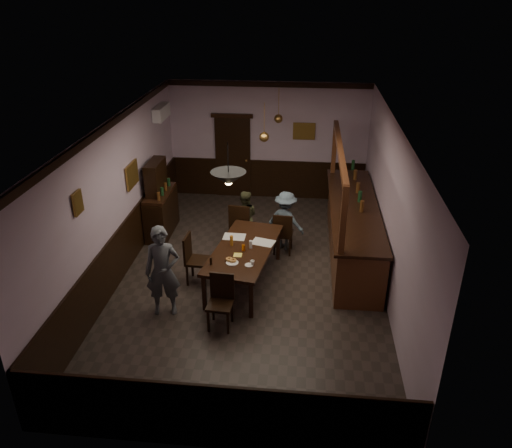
# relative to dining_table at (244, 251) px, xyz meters

# --- Properties ---
(room) EXTENTS (5.01, 8.01, 3.01)m
(room) POSITION_rel_dining_table_xyz_m (0.09, 0.24, 0.81)
(room) COLOR #2D2621
(room) RESTS_ON ground
(dining_table) EXTENTS (1.34, 2.33, 0.75)m
(dining_table) POSITION_rel_dining_table_xyz_m (0.00, 0.00, 0.00)
(dining_table) COLOR black
(dining_table) RESTS_ON ground
(chair_far_left) EXTENTS (0.51, 0.51, 1.04)m
(chair_far_left) POSITION_rel_dining_table_xyz_m (-0.24, 1.32, -0.12)
(chair_far_left) COLOR black
(chair_far_left) RESTS_ON ground
(chair_far_right) EXTENTS (0.43, 0.43, 0.92)m
(chair_far_right) POSITION_rel_dining_table_xyz_m (0.66, 1.18, -0.18)
(chair_far_right) COLOR black
(chair_far_right) RESTS_ON ground
(chair_near) EXTENTS (0.43, 0.43, 0.93)m
(chair_near) POSITION_rel_dining_table_xyz_m (-0.22, -1.30, -0.18)
(chair_near) COLOR black
(chair_near) RESTS_ON ground
(chair_side) EXTENTS (0.45, 0.45, 0.97)m
(chair_side) POSITION_rel_dining_table_xyz_m (-0.95, -0.05, -0.16)
(chair_side) COLOR black
(chair_side) RESTS_ON ground
(person_standing) EXTENTS (0.65, 0.49, 1.63)m
(person_standing) POSITION_rel_dining_table_xyz_m (-1.24, -1.06, 0.13)
(person_standing) COLOR #50555C
(person_standing) RESTS_ON ground
(person_seated_left) EXTENTS (0.62, 0.50, 1.20)m
(person_seated_left) POSITION_rel_dining_table_xyz_m (-0.19, 1.60, -0.08)
(person_seated_left) COLOR #44462A
(person_seated_left) RESTS_ON ground
(person_seated_right) EXTENTS (0.95, 0.78, 1.28)m
(person_seated_right) POSITION_rel_dining_table_xyz_m (0.70, 1.46, -0.05)
(person_seated_right) COLOR slate
(person_seated_right) RESTS_ON ground
(newspaper_left) EXTENTS (0.43, 0.31, 0.01)m
(newspaper_left) POSITION_rel_dining_table_xyz_m (-0.24, 0.40, 0.07)
(newspaper_left) COLOR silver
(newspaper_left) RESTS_ON dining_table
(newspaper_right) EXTENTS (0.48, 0.40, 0.01)m
(newspaper_right) POSITION_rel_dining_table_xyz_m (0.33, 0.24, 0.07)
(newspaper_right) COLOR silver
(newspaper_right) RESTS_ON dining_table
(napkin) EXTENTS (0.17, 0.17, 0.00)m
(napkin) POSITION_rel_dining_table_xyz_m (-0.08, -0.28, 0.07)
(napkin) COLOR #F3E459
(napkin) RESTS_ON dining_table
(saucer) EXTENTS (0.15, 0.15, 0.01)m
(saucer) POSITION_rel_dining_table_xyz_m (0.16, -0.62, 0.07)
(saucer) COLOR white
(saucer) RESTS_ON dining_table
(coffee_cup) EXTENTS (0.09, 0.09, 0.07)m
(coffee_cup) POSITION_rel_dining_table_xyz_m (0.22, -0.60, 0.11)
(coffee_cup) COLOR white
(coffee_cup) RESTS_ON saucer
(pastry_plate) EXTENTS (0.22, 0.22, 0.01)m
(pastry_plate) POSITION_rel_dining_table_xyz_m (-0.14, -0.57, 0.07)
(pastry_plate) COLOR white
(pastry_plate) RESTS_ON dining_table
(pastry_ring_a) EXTENTS (0.13, 0.13, 0.04)m
(pastry_ring_a) POSITION_rel_dining_table_xyz_m (-0.20, -0.50, 0.10)
(pastry_ring_a) COLOR #C68C47
(pastry_ring_a) RESTS_ON pastry_plate
(pastry_ring_b) EXTENTS (0.13, 0.13, 0.04)m
(pastry_ring_b) POSITION_rel_dining_table_xyz_m (-0.13, -0.53, 0.10)
(pastry_ring_b) COLOR #C68C47
(pastry_ring_b) RESTS_ON pastry_plate
(soda_can) EXTENTS (0.07, 0.07, 0.12)m
(soda_can) POSITION_rel_dining_table_xyz_m (0.00, -0.11, 0.12)
(soda_can) COLOR orange
(soda_can) RESTS_ON dining_table
(beer_glass) EXTENTS (0.06, 0.06, 0.20)m
(beer_glass) POSITION_rel_dining_table_xyz_m (-0.24, 0.06, 0.16)
(beer_glass) COLOR #BF721E
(beer_glass) RESTS_ON dining_table
(water_glass) EXTENTS (0.06, 0.06, 0.15)m
(water_glass) POSITION_rel_dining_table_xyz_m (0.12, 0.00, 0.14)
(water_glass) COLOR silver
(water_glass) RESTS_ON dining_table
(pepper_mill) EXTENTS (0.04, 0.04, 0.14)m
(pepper_mill) POSITION_rel_dining_table_xyz_m (-0.50, -0.66, 0.13)
(pepper_mill) COLOR black
(pepper_mill) RESTS_ON dining_table
(sideboard) EXTENTS (0.46, 1.28, 1.70)m
(sideboard) POSITION_rel_dining_table_xyz_m (-2.12, 1.87, -0.00)
(sideboard) COLOR black
(sideboard) RESTS_ON ground
(bar_counter) EXTENTS (0.96, 4.15, 2.33)m
(bar_counter) POSITION_rel_dining_table_xyz_m (2.08, 1.33, -0.10)
(bar_counter) COLOR #4C2614
(bar_counter) RESTS_ON ground
(door_back) EXTENTS (0.90, 0.06, 2.10)m
(door_back) POSITION_rel_dining_table_xyz_m (-0.81, 4.19, 0.36)
(door_back) COLOR black
(door_back) RESTS_ON ground
(ac_unit) EXTENTS (0.20, 0.85, 0.30)m
(ac_unit) POSITION_rel_dining_table_xyz_m (-2.29, 3.14, 1.76)
(ac_unit) COLOR white
(ac_unit) RESTS_ON ground
(picture_left_small) EXTENTS (0.04, 0.28, 0.36)m
(picture_left_small) POSITION_rel_dining_table_xyz_m (-2.37, -1.36, 1.46)
(picture_left_small) COLOR olive
(picture_left_small) RESTS_ON ground
(picture_left_large) EXTENTS (0.04, 0.62, 0.48)m
(picture_left_large) POSITION_rel_dining_table_xyz_m (-2.37, 1.04, 1.01)
(picture_left_large) COLOR olive
(picture_left_large) RESTS_ON ground
(picture_back) EXTENTS (0.55, 0.04, 0.42)m
(picture_back) POSITION_rel_dining_table_xyz_m (0.99, 4.20, 1.11)
(picture_back) COLOR olive
(picture_back) RESTS_ON ground
(pendant_iron) EXTENTS (0.56, 0.56, 0.70)m
(pendant_iron) POSITION_rel_dining_table_xyz_m (-0.13, -0.79, 1.73)
(pendant_iron) COLOR black
(pendant_iron) RESTS_ON ground
(pendant_brass_mid) EXTENTS (0.20, 0.20, 0.81)m
(pendant_brass_mid) POSITION_rel_dining_table_xyz_m (0.19, 1.90, 1.61)
(pendant_brass_mid) COLOR #BF8C3F
(pendant_brass_mid) RESTS_ON ground
(pendant_brass_far) EXTENTS (0.20, 0.20, 0.81)m
(pendant_brass_far) POSITION_rel_dining_table_xyz_m (0.39, 3.41, 1.61)
(pendant_brass_far) COLOR #BF8C3F
(pendant_brass_far) RESTS_ON ground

